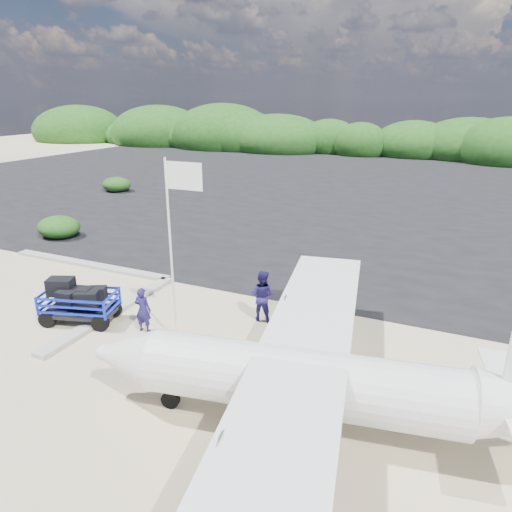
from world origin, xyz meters
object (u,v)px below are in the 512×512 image
Objects in this scene: crew_a at (143,310)px; baggage_cart at (82,322)px; crew_b at (262,296)px; signboard at (295,477)px; flagpole at (177,342)px.

baggage_cart is at bearing 0.75° from crew_a.
crew_b reaches higher than baggage_cart.
signboard is (9.43, -3.60, 0.00)m from baggage_cart.
signboard is (5.48, -3.75, 0.00)m from flagpole.
crew_a is 4.18m from crew_b.
crew_b is at bearing 9.44° from baggage_cart.
crew_a is at bearing 140.96° from signboard.
baggage_cart is 3.95m from flagpole.
crew_b reaches higher than signboard.
crew_a reaches higher than signboard.
flagpole is 3.33× the size of signboard.
flagpole reaches higher than signboard.
flagpole is 3.73× the size of crew_a.
flagpole is 1.68m from crew_a.
signboard is 1.12× the size of crew_a.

